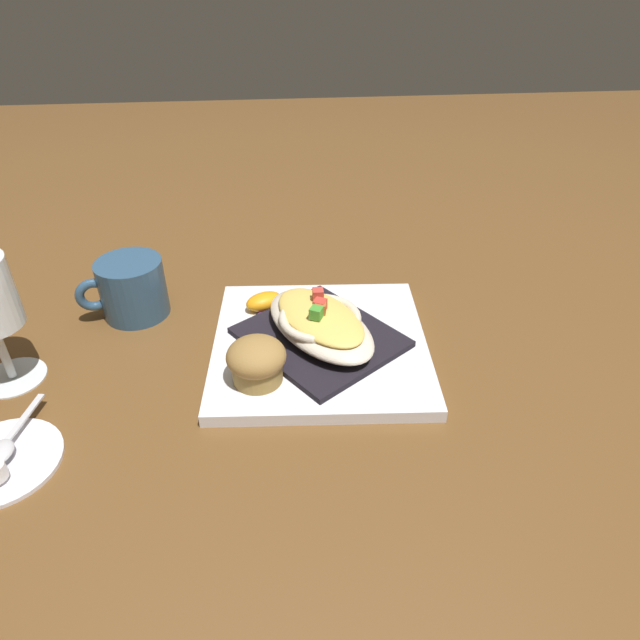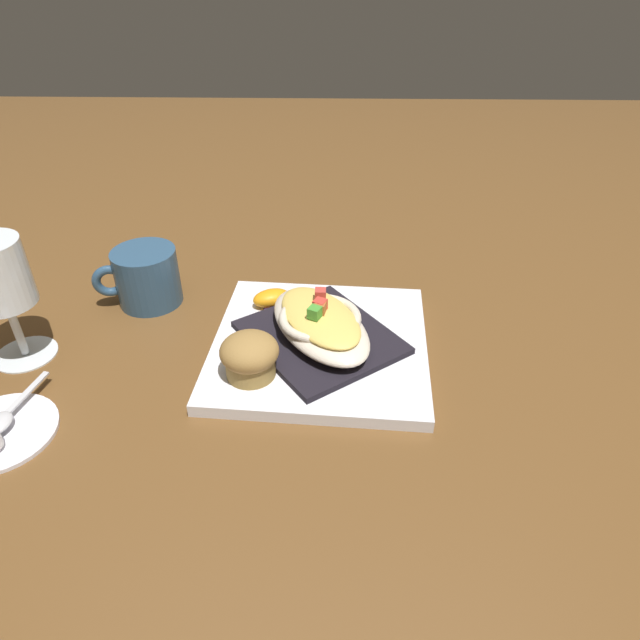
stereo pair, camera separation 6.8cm
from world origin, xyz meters
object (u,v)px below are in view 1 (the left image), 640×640
(gratin_dish, at_px, (320,321))
(coffee_mug, at_px, (132,291))
(creamer_saucer, at_px, (0,460))
(spoon, at_px, (0,450))
(square_plate, at_px, (320,345))
(muffin, at_px, (257,361))
(orange_garnish, at_px, (266,303))

(gratin_dish, bearing_deg, coffee_mug, -113.68)
(creamer_saucer, relative_size, spoon, 1.12)
(gratin_dish, bearing_deg, square_plate, 62.39)
(muffin, bearing_deg, coffee_mug, -136.33)
(orange_garnish, bearing_deg, creamer_saucer, -49.33)
(orange_garnish, bearing_deg, square_plate, 40.39)
(muffin, bearing_deg, gratin_dish, 131.16)
(gratin_dish, xyz_separation_m, orange_garnish, (-0.08, -0.07, -0.02))
(square_plate, relative_size, coffee_mug, 2.28)
(gratin_dish, relative_size, creamer_saucer, 1.71)
(coffee_mug, bearing_deg, square_plate, 66.32)
(muffin, height_order, spoon, muffin)
(gratin_dish, relative_size, orange_garnish, 2.91)
(coffee_mug, distance_m, creamer_saucer, 0.28)
(creamer_saucer, bearing_deg, gratin_dish, 114.67)
(muffin, xyz_separation_m, spoon, (0.08, -0.25, -0.03))
(muffin, distance_m, spoon, 0.27)
(muffin, xyz_separation_m, orange_garnish, (-0.14, 0.01, -0.02))
(creamer_saucer, xyz_separation_m, spoon, (-0.00, 0.00, 0.01))
(square_plate, relative_size, orange_garnish, 3.83)
(orange_garnish, bearing_deg, coffee_mug, -99.61)
(gratin_dish, height_order, orange_garnish, gratin_dish)
(square_plate, distance_m, coffee_mug, 0.27)
(square_plate, bearing_deg, spoon, -65.96)
(gratin_dish, xyz_separation_m, coffee_mug, (-0.11, -0.24, -0.01))
(orange_garnish, bearing_deg, spoon, -49.82)
(muffin, distance_m, coffee_mug, 0.24)
(muffin, relative_size, orange_garnish, 0.97)
(gratin_dish, bearing_deg, creamer_saucer, -65.33)
(square_plate, bearing_deg, gratin_dish, -117.61)
(spoon, bearing_deg, gratin_dish, 114.04)
(square_plate, xyz_separation_m, coffee_mug, (-0.11, -0.24, 0.03))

